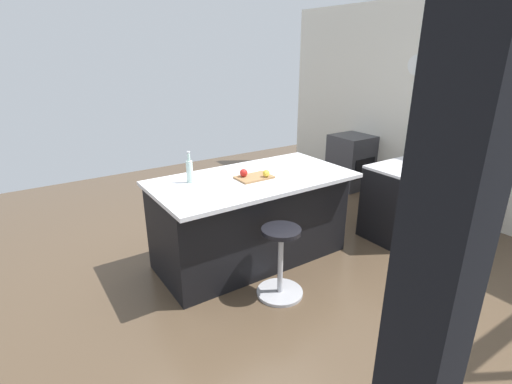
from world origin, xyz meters
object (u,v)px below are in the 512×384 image
at_px(apple_yellow, 266,173).
at_px(apple_red, 244,173).
at_px(stool_by_window, 280,264).
at_px(cutting_board, 254,177).
at_px(kitchen_island, 251,218).
at_px(oven_range, 351,161).
at_px(water_bottle, 190,170).

relative_size(apple_yellow, apple_red, 0.91).
distance_m(stool_by_window, cutting_board, 0.92).
height_order(kitchen_island, apple_yellow, apple_yellow).
distance_m(stool_by_window, apple_yellow, 0.92).
xyz_separation_m(oven_range, cutting_board, (2.69, 1.16, 0.53)).
height_order(stool_by_window, cutting_board, cutting_board).
bearing_deg(kitchen_island, apple_red, 12.55).
bearing_deg(stool_by_window, apple_yellow, -111.97).
xyz_separation_m(cutting_board, water_bottle, (0.59, -0.24, 0.11)).
distance_m(cutting_board, water_bottle, 0.65).
distance_m(kitchen_island, water_bottle, 0.86).
bearing_deg(apple_yellow, oven_range, -154.60).
bearing_deg(stool_by_window, water_bottle, -62.28).
distance_m(oven_range, apple_yellow, 2.94).
distance_m(oven_range, water_bottle, 3.47).
xyz_separation_m(stool_by_window, apple_red, (-0.04, -0.69, 0.69)).
xyz_separation_m(apple_red, water_bottle, (0.50, -0.19, 0.06)).
bearing_deg(apple_red, water_bottle, -20.53).
height_order(kitchen_island, cutting_board, cutting_board).
distance_m(cutting_board, apple_yellow, 0.13).
bearing_deg(stool_by_window, oven_range, -147.59).
height_order(kitchen_island, water_bottle, water_bottle).
relative_size(kitchen_island, apple_red, 25.80).
bearing_deg(apple_yellow, water_bottle, -24.86).
xyz_separation_m(oven_range, kitchen_island, (2.69, 1.08, 0.05)).
bearing_deg(apple_yellow, cutting_board, -40.38).
relative_size(kitchen_island, stool_by_window, 3.01).
height_order(stool_by_window, apple_yellow, apple_yellow).
relative_size(oven_range, apple_red, 10.90).
xyz_separation_m(apple_yellow, water_bottle, (0.69, -0.32, 0.07)).
height_order(cutting_board, water_bottle, water_bottle).
height_order(cutting_board, apple_yellow, apple_yellow).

